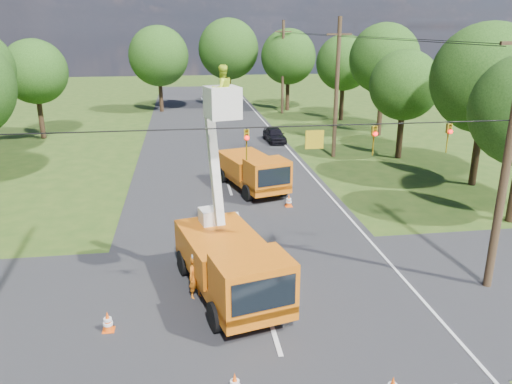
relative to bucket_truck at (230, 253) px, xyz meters
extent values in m
plane|color=#2A4715|center=(1.13, 17.31, -1.70)|extent=(140.00, 140.00, 0.00)
cube|color=black|center=(1.13, 17.31, -1.70)|extent=(12.00, 100.00, 0.06)
cube|color=black|center=(1.13, -0.69, -1.70)|extent=(56.00, 10.00, 0.07)
cube|color=silver|center=(6.73, 17.31, -1.70)|extent=(0.12, 90.00, 0.02)
cube|color=#C35E0D|center=(-0.04, 0.18, -0.91)|extent=(3.87, 6.93, 0.49)
cube|color=#C35E0D|center=(0.51, -2.10, -0.06)|extent=(2.77, 2.37, 1.64)
cube|color=black|center=(0.73, -3.00, 0.00)|extent=(2.03, 0.55, 1.04)
cube|color=#C35E0D|center=(-0.25, 1.03, -0.22)|extent=(3.44, 4.53, 1.09)
cylinder|color=black|center=(-0.67, -2.11, -1.19)|extent=(0.58, 1.06, 1.00)
cylinder|color=black|center=(1.56, -1.57, -1.19)|extent=(0.58, 1.06, 1.00)
cylinder|color=black|center=(-1.64, 1.92, -1.19)|extent=(0.58, 1.06, 1.00)
cylinder|color=black|center=(0.58, 2.46, -1.19)|extent=(0.58, 1.06, 1.00)
cube|color=silver|center=(-0.53, 2.19, 0.60)|extent=(0.99, 0.99, 0.60)
cube|color=silver|center=(-0.39, 1.61, 3.00)|extent=(0.64, 1.49, 4.73)
cube|color=silver|center=(-0.12, 0.50, 5.23)|extent=(1.25, 1.25, 1.04)
imported|color=#C6E526|center=(-0.12, 0.50, 5.65)|extent=(0.95, 0.86, 1.60)
cube|color=#C35E0D|center=(2.44, 12.38, -0.96)|extent=(3.88, 6.55, 0.46)
cube|color=#C35E0D|center=(3.05, 10.25, -0.15)|extent=(2.66, 2.31, 1.54)
cube|color=black|center=(3.29, 9.41, -0.10)|extent=(1.89, 0.60, 0.98)
cube|color=#C35E0D|center=(2.21, 13.17, -0.31)|extent=(3.37, 4.32, 1.03)
cylinder|color=black|center=(1.94, 10.20, -1.22)|extent=(0.58, 1.00, 0.95)
cylinder|color=black|center=(4.02, 10.80, -1.22)|extent=(0.58, 1.00, 0.95)
cylinder|color=black|center=(0.86, 13.96, -1.22)|extent=(0.58, 1.00, 0.95)
cylinder|color=black|center=(2.94, 14.55, -1.22)|extent=(0.58, 1.00, 0.95)
imported|color=orange|center=(-1.24, 0.05, -0.89)|extent=(0.71, 0.64, 1.62)
imported|color=black|center=(6.13, 24.87, -1.07)|extent=(1.69, 3.74, 1.25)
cone|color=#F1510C|center=(-0.39, -5.19, -1.32)|extent=(0.36, 0.36, 0.70)
cylinder|color=white|center=(-0.39, -5.19, -1.26)|extent=(0.26, 0.26, 0.09)
cone|color=#F1510C|center=(1.39, 3.90, -1.32)|extent=(0.36, 0.36, 0.70)
cube|color=#F1510C|center=(1.39, 3.90, -1.66)|extent=(0.38, 0.38, 0.04)
cylinder|color=white|center=(1.39, 3.90, -1.26)|extent=(0.26, 0.26, 0.09)
cylinder|color=white|center=(1.39, 3.90, -1.41)|extent=(0.31, 0.31, 0.09)
cone|color=#F1510C|center=(4.02, 8.94, -1.32)|extent=(0.36, 0.36, 0.70)
cube|color=#F1510C|center=(4.02, 8.94, -1.66)|extent=(0.38, 0.38, 0.04)
cylinder|color=white|center=(4.02, 8.94, -1.26)|extent=(0.26, 0.26, 0.09)
cylinder|color=white|center=(4.02, 8.94, -1.41)|extent=(0.31, 0.31, 0.09)
cone|color=#F1510C|center=(-4.10, -1.66, -1.32)|extent=(0.36, 0.36, 0.70)
cube|color=#F1510C|center=(-4.10, -1.66, -1.66)|extent=(0.38, 0.38, 0.04)
cylinder|color=white|center=(-4.10, -1.66, -1.26)|extent=(0.26, 0.26, 0.09)
cylinder|color=white|center=(-4.10, -1.66, -1.41)|extent=(0.31, 0.31, 0.09)
cone|color=#F1510C|center=(4.57, 12.82, -1.32)|extent=(0.36, 0.36, 0.70)
cube|color=#F1510C|center=(4.57, 12.82, -1.66)|extent=(0.38, 0.38, 0.04)
cylinder|color=white|center=(4.57, 12.82, -1.26)|extent=(0.26, 0.26, 0.09)
cylinder|color=white|center=(4.57, 12.82, -1.41)|extent=(0.31, 0.31, 0.09)
cylinder|color=#4C3823|center=(9.63, -0.69, 3.30)|extent=(0.30, 0.30, 10.00)
cylinder|color=#4C3823|center=(9.63, 19.31, 3.30)|extent=(0.30, 0.30, 10.00)
cube|color=#4C3823|center=(9.63, 19.31, 7.10)|extent=(1.80, 0.12, 0.12)
cylinder|color=#4C3823|center=(9.63, 39.31, 3.30)|extent=(0.30, 0.30, 10.00)
cube|color=#4C3823|center=(9.63, 39.31, 7.10)|extent=(1.80, 0.12, 0.12)
cylinder|color=black|center=(0.63, -0.69, 4.60)|extent=(18.00, 0.04, 0.04)
cube|color=#AD9114|center=(2.73, -0.69, 4.15)|extent=(0.60, 0.05, 0.60)
imported|color=#AD9114|center=(0.53, -0.69, 4.05)|extent=(0.16, 0.20, 1.00)
sphere|color=#FF0C0C|center=(0.53, -0.81, 4.30)|extent=(0.14, 0.14, 0.14)
imported|color=#AD9114|center=(4.73, -0.69, 4.05)|extent=(0.16, 0.20, 1.00)
sphere|color=#FF0C0C|center=(4.73, -0.81, 4.30)|extent=(0.14, 0.14, 0.14)
imported|color=#AD9114|center=(7.33, -0.69, 4.05)|extent=(0.16, 0.20, 1.00)
sphere|color=#FF0C0C|center=(7.33, -0.81, 4.30)|extent=(0.14, 0.14, 0.14)
cylinder|color=#382616|center=(-13.67, 29.31, 0.33)|extent=(0.44, 0.44, 4.05)
sphere|color=#183C10|center=(-13.67, 29.31, 4.01)|extent=(5.40, 5.40, 5.40)
cylinder|color=#382616|center=(16.13, 11.31, 0.59)|extent=(0.44, 0.44, 4.58)
sphere|color=#183C10|center=(16.13, 11.31, 4.75)|extent=(6.40, 6.40, 6.40)
cylinder|color=#382616|center=(14.33, 18.31, 0.20)|extent=(0.44, 0.44, 3.78)
sphere|color=#183C10|center=(14.33, 18.31, 3.64)|extent=(5.00, 5.00, 5.00)
cylinder|color=#382616|center=(15.93, 26.31, 0.68)|extent=(0.44, 0.44, 4.75)
sphere|color=#183C10|center=(15.93, 26.31, 5.00)|extent=(6.00, 6.00, 6.00)
cylinder|color=#382616|center=(14.93, 34.31, 0.37)|extent=(0.44, 0.44, 4.14)
sphere|color=#183C10|center=(14.93, 34.31, 4.13)|extent=(5.60, 5.60, 5.60)
cylinder|color=#382616|center=(-3.87, 42.31, 0.50)|extent=(0.44, 0.44, 4.40)
sphere|color=#183C10|center=(-3.87, 42.31, 4.50)|extent=(6.60, 6.60, 6.60)
cylinder|color=#382616|center=(4.13, 44.31, 0.72)|extent=(0.44, 0.44, 4.84)
sphere|color=#183C10|center=(4.13, 44.31, 5.12)|extent=(7.00, 7.00, 7.00)
cylinder|color=#382616|center=(10.63, 41.31, 0.46)|extent=(0.44, 0.44, 4.31)
sphere|color=#183C10|center=(10.63, 41.31, 4.38)|extent=(6.20, 6.20, 6.20)
camera|label=1|loc=(-1.40, -15.98, 7.60)|focal=35.00mm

